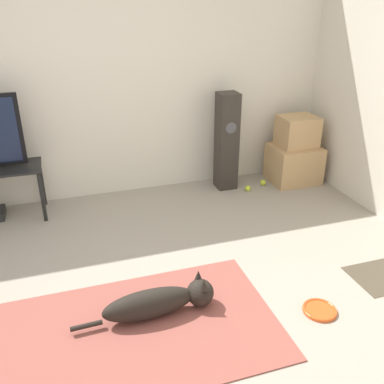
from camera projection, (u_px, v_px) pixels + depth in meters
name	position (u px, v px, depth m)	size (l,w,h in m)	color
ground_plane	(138.00, 315.00, 2.97)	(12.00, 12.00, 0.00)	#9E9384
wall_back	(89.00, 76.00, 4.23)	(8.00, 0.06, 2.55)	silver
area_rug	(140.00, 331.00, 2.83)	(1.84, 1.13, 0.01)	#934C42
dog	(161.00, 301.00, 2.93)	(1.00, 0.21, 0.25)	black
frisbee	(320.00, 310.00, 3.00)	(0.24, 0.24, 0.03)	#DB511E
cardboard_box_lower	(294.00, 164.00, 4.98)	(0.55, 0.46, 0.43)	tan
cardboard_box_upper	(297.00, 131.00, 4.84)	(0.41, 0.35, 0.34)	tan
floor_speaker	(227.00, 142.00, 4.69)	(0.22, 0.22, 1.08)	#2D2823
tennis_ball_by_boxes	(263.00, 183.00, 4.94)	(0.07, 0.07, 0.07)	#C6E033
tennis_ball_near_speaker	(248.00, 188.00, 4.80)	(0.07, 0.07, 0.07)	#C6E033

